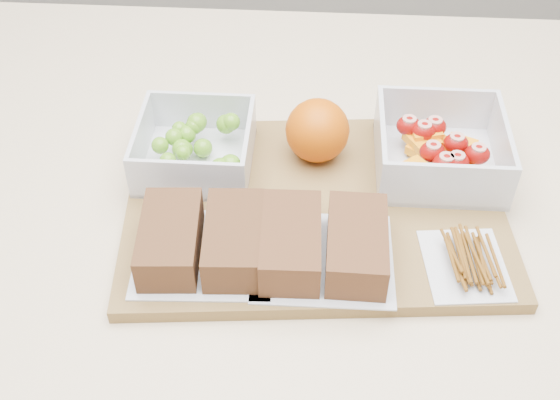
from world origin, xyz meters
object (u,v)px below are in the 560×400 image
at_px(sandwich_bag_left, 202,240).
at_px(fruit_container, 439,151).
at_px(cutting_board, 314,207).
at_px(orange, 317,130).
at_px(grape_container, 197,147).
at_px(sandwich_bag_center, 324,244).
at_px(pretzel_bag, 466,259).

bearing_deg(sandwich_bag_left, fruit_container, 31.45).
distance_m(cutting_board, sandwich_bag_left, 0.14).
bearing_deg(orange, fruit_container, -4.43).
distance_m(grape_container, sandwich_bag_left, 0.15).
bearing_deg(sandwich_bag_center, sandwich_bag_left, -179.16).
height_order(orange, sandwich_bag_left, orange).
distance_m(sandwich_bag_center, pretzel_bag, 0.15).
bearing_deg(grape_container, orange, 8.97).
bearing_deg(cutting_board, pretzel_bag, -33.65).
distance_m(orange, sandwich_bag_left, 0.20).
height_order(cutting_board, fruit_container, fruit_container).
bearing_deg(pretzel_bag, fruit_container, 95.20).
xyz_separation_m(cutting_board, pretzel_bag, (0.16, -0.08, 0.02)).
bearing_deg(pretzel_bag, sandwich_bag_center, 179.76).
bearing_deg(sandwich_bag_center, cutting_board, 97.54).
bearing_deg(orange, sandwich_bag_center, -86.09).
bearing_deg(grape_container, pretzel_bag, -25.87).
relative_size(grape_container, sandwich_bag_center, 0.90).
height_order(sandwich_bag_center, pretzel_bag, sandwich_bag_center).
bearing_deg(fruit_container, orange, 175.57).
relative_size(grape_container, orange, 1.74).
distance_m(sandwich_bag_left, pretzel_bag, 0.27).
height_order(cutting_board, sandwich_bag_left, sandwich_bag_left).
height_order(fruit_container, orange, orange).
distance_m(cutting_board, grape_container, 0.16).
relative_size(cutting_board, fruit_container, 2.89).
xyz_separation_m(cutting_board, grape_container, (-0.14, 0.06, 0.03)).
distance_m(fruit_container, pretzel_bag, 0.16).
relative_size(fruit_container, sandwich_bag_center, 1.00).
height_order(grape_container, fruit_container, fruit_container).
bearing_deg(orange, cutting_board, -89.89).
height_order(grape_container, orange, orange).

